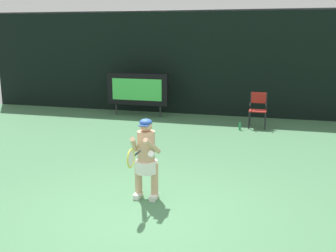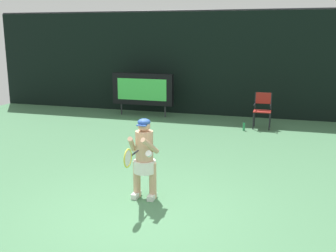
{
  "view_description": "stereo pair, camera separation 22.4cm",
  "coord_description": "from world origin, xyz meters",
  "px_view_note": "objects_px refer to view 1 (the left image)",
  "views": [
    {
      "loc": [
        2.0,
        -5.75,
        2.88
      ],
      "look_at": [
        -0.1,
        1.92,
        1.05
      ],
      "focal_mm": 43.48,
      "sensor_mm": 36.0,
      "label": 1
    },
    {
      "loc": [
        2.22,
        -5.69,
        2.88
      ],
      "look_at": [
        -0.1,
        1.92,
        1.05
      ],
      "focal_mm": 43.48,
      "sensor_mm": 36.0,
      "label": 2
    }
  ],
  "objects_px": {
    "tennis_player": "(146,156)",
    "water_bottle": "(240,126)",
    "tennis_racket": "(131,158)",
    "scoreboard": "(138,89)",
    "umpire_chair": "(258,108)"
  },
  "relations": [
    {
      "from": "tennis_player",
      "to": "water_bottle",
      "type": "bearing_deg",
      "value": 79.1
    },
    {
      "from": "tennis_player",
      "to": "tennis_racket",
      "type": "relative_size",
      "value": 2.39
    },
    {
      "from": "scoreboard",
      "to": "tennis_racket",
      "type": "distance_m",
      "value": 7.97
    },
    {
      "from": "water_bottle",
      "to": "umpire_chair",
      "type": "bearing_deg",
      "value": 45.95
    },
    {
      "from": "water_bottle",
      "to": "tennis_player",
      "type": "xyz_separation_m",
      "value": [
        -1.09,
        -5.68,
        0.65
      ]
    },
    {
      "from": "umpire_chair",
      "to": "tennis_player",
      "type": "bearing_deg",
      "value": -104.34
    },
    {
      "from": "scoreboard",
      "to": "tennis_racket",
      "type": "relative_size",
      "value": 3.65
    },
    {
      "from": "scoreboard",
      "to": "water_bottle",
      "type": "height_order",
      "value": "scoreboard"
    },
    {
      "from": "umpire_chair",
      "to": "tennis_racket",
      "type": "relative_size",
      "value": 1.79
    },
    {
      "from": "umpire_chair",
      "to": "tennis_racket",
      "type": "xyz_separation_m",
      "value": [
        -1.61,
        -6.84,
        0.31
      ]
    },
    {
      "from": "scoreboard",
      "to": "water_bottle",
      "type": "relative_size",
      "value": 8.3
    },
    {
      "from": "scoreboard",
      "to": "tennis_player",
      "type": "bearing_deg",
      "value": -69.37
    },
    {
      "from": "scoreboard",
      "to": "tennis_racket",
      "type": "height_order",
      "value": "scoreboard"
    },
    {
      "from": "water_bottle",
      "to": "tennis_racket",
      "type": "relative_size",
      "value": 0.44
    },
    {
      "from": "tennis_player",
      "to": "tennis_racket",
      "type": "distance_m",
      "value": 0.67
    }
  ]
}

